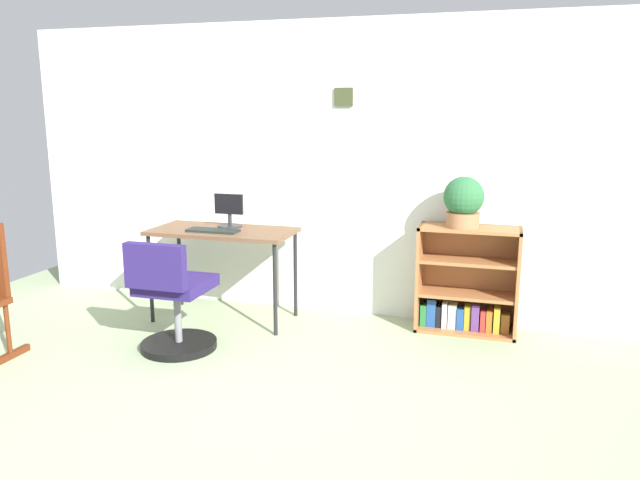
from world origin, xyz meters
TOP-DOWN VIEW (x-y plane):
  - ground_plane at (0.00, 0.00)m, footprint 6.24×6.24m
  - wall_back at (0.00, 2.15)m, footprint 5.20×0.12m
  - desk at (-0.69, 1.66)m, footprint 1.11×0.54m
  - monitor at (-0.67, 1.78)m, footprint 0.23×0.19m
  - keyboard at (-0.71, 1.56)m, footprint 0.40×0.14m
  - office_chair at (-0.73, 0.95)m, footprint 0.52×0.55m
  - bookshelf_low at (1.15, 1.95)m, footprint 0.73×0.30m
  - potted_plant_on_shelf at (1.10, 1.90)m, footprint 0.29×0.29m

SIDE VIEW (x-z plane):
  - ground_plane at x=0.00m, z-range 0.00..0.00m
  - bookshelf_low at x=1.15m, z-range -0.06..0.74m
  - office_chair at x=-0.73m, z-range -0.05..0.74m
  - desk at x=-0.69m, z-range 0.30..1.02m
  - keyboard at x=-0.71m, z-range 0.72..0.74m
  - monitor at x=-0.67m, z-range 0.71..0.97m
  - potted_plant_on_shelf at x=1.10m, z-range 0.80..1.17m
  - wall_back at x=0.00m, z-range 0.00..2.30m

